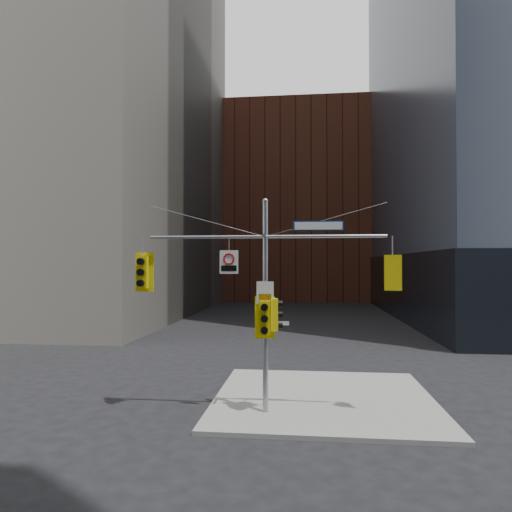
% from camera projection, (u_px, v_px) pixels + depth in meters
% --- Properties ---
extents(ground, '(160.00, 160.00, 0.00)m').
position_uv_depth(ground, '(259.00, 439.00, 13.21)').
color(ground, black).
rests_on(ground, ground).
extents(sidewalk_corner, '(8.00, 8.00, 0.15)m').
position_uv_depth(sidewalk_corner, '(324.00, 398.00, 16.97)').
color(sidewalk_corner, gray).
rests_on(sidewalk_corner, ground).
extents(brick_midrise, '(26.00, 20.00, 28.00)m').
position_uv_depth(brick_midrise, '(297.00, 207.00, 71.12)').
color(brick_midrise, brown).
rests_on(brick_midrise, ground).
extents(signal_assembly, '(8.00, 0.80, 7.30)m').
position_uv_depth(signal_assembly, '(265.00, 284.00, 15.28)').
color(signal_assembly, '#989CA1').
rests_on(signal_assembly, ground).
extents(traffic_light_west_arm, '(0.66, 0.51, 1.37)m').
position_uv_depth(traffic_light_west_arm, '(143.00, 272.00, 15.76)').
color(traffic_light_west_arm, yellow).
rests_on(traffic_light_west_arm, ground).
extents(traffic_light_east_arm, '(0.55, 0.46, 1.15)m').
position_uv_depth(traffic_light_east_arm, '(393.00, 273.00, 14.83)').
color(traffic_light_east_arm, yellow).
rests_on(traffic_light_east_arm, ground).
extents(traffic_light_pole_side, '(0.46, 0.39, 1.08)m').
position_uv_depth(traffic_light_pole_side, '(275.00, 315.00, 15.24)').
color(traffic_light_pole_side, yellow).
rests_on(traffic_light_pole_side, ground).
extents(traffic_light_pole_front, '(0.67, 0.54, 1.39)m').
position_uv_depth(traffic_light_pole_front, '(265.00, 318.00, 14.99)').
color(traffic_light_pole_front, yellow).
rests_on(traffic_light_pole_front, ground).
extents(street_sign_blade, '(1.67, 0.11, 0.32)m').
position_uv_depth(street_sign_blade, '(318.00, 226.00, 15.12)').
color(street_sign_blade, navy).
rests_on(street_sign_blade, ground).
extents(regulatory_sign_arm, '(0.64, 0.08, 0.79)m').
position_uv_depth(regulatory_sign_arm, '(229.00, 261.00, 15.40)').
color(regulatory_sign_arm, silver).
rests_on(regulatory_sign_arm, ground).
extents(regulatory_sign_pole, '(0.57, 0.05, 0.74)m').
position_uv_depth(regulatory_sign_pole, '(265.00, 293.00, 15.16)').
color(regulatory_sign_pole, silver).
rests_on(regulatory_sign_pole, ground).
extents(street_blade_ew, '(0.68, 0.10, 0.14)m').
position_uv_depth(street_blade_ew, '(279.00, 323.00, 15.21)').
color(street_blade_ew, silver).
rests_on(street_blade_ew, ground).
extents(street_blade_ns, '(0.05, 0.67, 0.13)m').
position_uv_depth(street_blade_ns, '(267.00, 331.00, 15.70)').
color(street_blade_ns, '#145926').
rests_on(street_blade_ns, ground).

